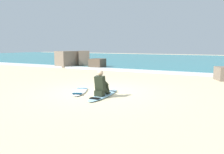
# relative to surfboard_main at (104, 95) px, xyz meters

# --- Properties ---
(ground_plane) EXTENTS (80.00, 80.00, 0.00)m
(ground_plane) POSITION_rel_surfboard_main_xyz_m (-0.49, 0.58, -0.04)
(ground_plane) COLOR beige
(sea) EXTENTS (80.00, 28.00, 0.10)m
(sea) POSITION_rel_surfboard_main_xyz_m (-0.49, 21.69, 0.01)
(sea) COLOR teal
(sea) RESTS_ON ground
(breaking_foam) EXTENTS (80.00, 0.90, 0.11)m
(breaking_foam) POSITION_rel_surfboard_main_xyz_m (-0.49, 7.99, 0.02)
(breaking_foam) COLOR white
(breaking_foam) RESTS_ON ground
(surfboard_main) EXTENTS (0.67, 2.35, 0.08)m
(surfboard_main) POSITION_rel_surfboard_main_xyz_m (0.00, 0.00, 0.00)
(surfboard_main) COLOR #9ED1E5
(surfboard_main) RESTS_ON ground
(surfer_seated) EXTENTS (0.37, 0.70, 0.95)m
(surfer_seated) POSITION_rel_surfboard_main_xyz_m (0.02, -0.23, 0.40)
(surfer_seated) COLOR black
(surfer_seated) RESTS_ON surfboard_main
(surfboard_spare_near) EXTENTS (1.19, 1.84, 0.08)m
(surfboard_spare_near) POSITION_rel_surfboard_main_xyz_m (-1.18, 0.13, 0.00)
(surfboard_spare_near) COLOR white
(surfboard_spare_near) RESTS_ON ground
(rock_outcrop_distant) EXTENTS (4.27, 2.39, 1.41)m
(rock_outcrop_distant) POSITION_rel_surfboard_main_xyz_m (-7.44, 8.68, 0.60)
(rock_outcrop_distant) COLOR #756656
(rock_outcrop_distant) RESTS_ON ground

